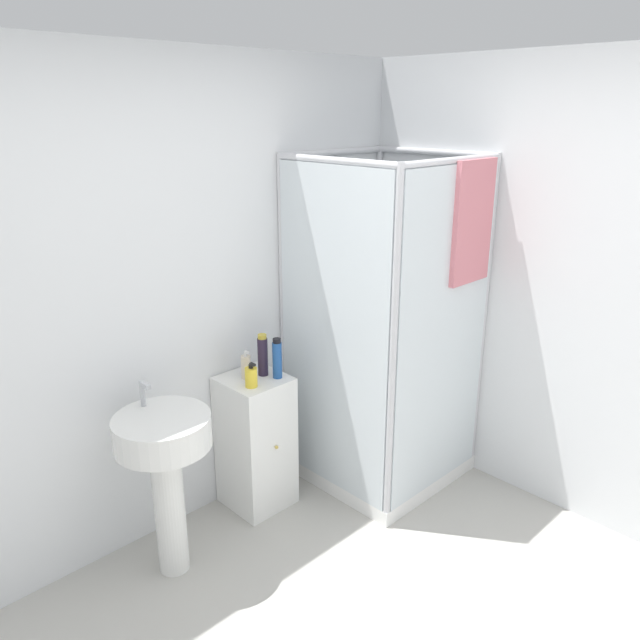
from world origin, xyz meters
name	(u,v)px	position (x,y,z in m)	size (l,w,h in m)	color
wall_back	(155,309)	(0.00, 1.70, 1.25)	(6.40, 0.06, 2.50)	silver
wall_right	(634,311)	(1.70, 0.00, 1.25)	(0.06, 6.40, 2.50)	silver
shower_enclosure	(385,397)	(1.18, 1.15, 0.55)	(0.88, 0.91, 1.98)	white
vanity_cabinet	(256,441)	(0.44, 1.49, 0.40)	(0.34, 0.37, 0.80)	white
sink	(165,458)	(-0.22, 1.34, 0.64)	(0.46, 0.46, 0.99)	white
soap_dispenser	(251,377)	(0.37, 1.41, 0.85)	(0.07, 0.07, 0.14)	yellow
shampoo_bottle_tall_black	(263,355)	(0.51, 1.49, 0.91)	(0.06, 0.06, 0.24)	#281E33
shampoo_bottle_blue	(277,359)	(0.54, 1.40, 0.91)	(0.05, 0.05, 0.23)	#1E4C93
lotion_bottle_white	(246,367)	(0.42, 1.52, 0.86)	(0.05, 0.06, 0.16)	beige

